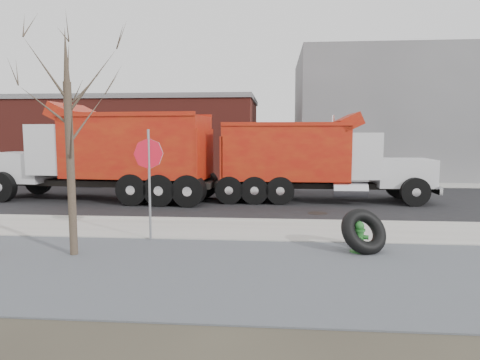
# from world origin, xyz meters

# --- Properties ---
(ground) EXTENTS (120.00, 120.00, 0.00)m
(ground) POSITION_xyz_m (0.00, 0.00, 0.00)
(ground) COLOR #383328
(ground) RESTS_ON ground
(gravel_verge) EXTENTS (60.00, 5.00, 0.03)m
(gravel_verge) POSITION_xyz_m (0.00, -3.50, 0.01)
(gravel_verge) COLOR slate
(gravel_verge) RESTS_ON ground
(sidewalk) EXTENTS (60.00, 2.50, 0.06)m
(sidewalk) POSITION_xyz_m (0.00, 0.25, 0.03)
(sidewalk) COLOR #9E9B93
(sidewalk) RESTS_ON ground
(curb) EXTENTS (60.00, 0.15, 0.11)m
(curb) POSITION_xyz_m (0.00, 1.55, 0.06)
(curb) COLOR #9E9B93
(curb) RESTS_ON ground
(road) EXTENTS (60.00, 9.40, 0.02)m
(road) POSITION_xyz_m (0.00, 6.30, 0.01)
(road) COLOR black
(road) RESTS_ON ground
(far_sidewalk) EXTENTS (60.00, 2.00, 0.06)m
(far_sidewalk) POSITION_xyz_m (0.00, 12.00, 0.03)
(far_sidewalk) COLOR #9E9B93
(far_sidewalk) RESTS_ON ground
(building_grey) EXTENTS (12.00, 10.00, 8.00)m
(building_grey) POSITION_xyz_m (9.00, 18.00, 4.00)
(building_grey) COLOR gray
(building_grey) RESTS_ON ground
(building_brick) EXTENTS (20.20, 8.20, 5.30)m
(building_brick) POSITION_xyz_m (-10.00, 17.00, 2.65)
(building_brick) COLOR maroon
(building_brick) RESTS_ON ground
(bare_tree) EXTENTS (3.20, 3.20, 5.20)m
(bare_tree) POSITION_xyz_m (-3.20, -2.60, 3.30)
(bare_tree) COLOR #382D23
(bare_tree) RESTS_ON ground
(fire_hydrant) EXTENTS (0.44, 0.43, 0.78)m
(fire_hydrant) POSITION_xyz_m (3.49, -1.84, 0.36)
(fire_hydrant) COLOR #26642A
(fire_hydrant) RESTS_ON ground
(truck_tire) EXTENTS (1.45, 1.32, 1.16)m
(truck_tire) POSITION_xyz_m (3.61, -1.77, 0.52)
(truck_tire) COLOR black
(truck_tire) RESTS_ON ground
(stop_sign) EXTENTS (0.65, 0.52, 2.96)m
(stop_sign) POSITION_xyz_m (-1.81, -1.10, 2.00)
(stop_sign) COLOR gray
(stop_sign) RESTS_ON ground
(dump_truck_red_a) EXTENTS (9.02, 2.53, 3.64)m
(dump_truck_red_a) POSITION_xyz_m (3.06, 6.08, 1.85)
(dump_truck_red_a) COLOR black
(dump_truck_red_a) RESTS_ON ground
(dump_truck_red_b) EXTENTS (9.84, 3.47, 4.06)m
(dump_truck_red_b) POSITION_xyz_m (-5.58, 5.59, 2.06)
(dump_truck_red_b) COLOR black
(dump_truck_red_b) RESTS_ON ground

